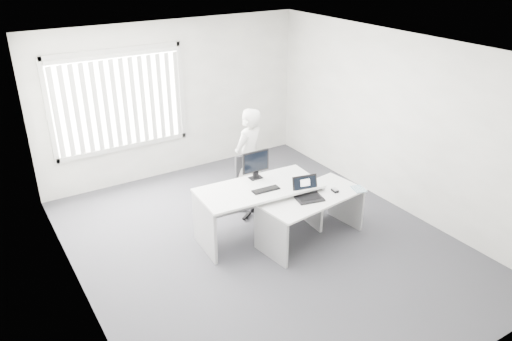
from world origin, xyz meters
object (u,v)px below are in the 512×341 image
monitor (256,165)px  person (249,158)px  office_chair (251,195)px  desk_near (311,208)px  desk_far (259,201)px  laptop (310,190)px

monitor → person: bearing=68.4°
office_chair → person: person is taller
desk_near → desk_far: 0.76m
office_chair → person: size_ratio=0.56×
desk_near → monitor: monitor is taller
desk_near → monitor: size_ratio=3.80×
desk_near → laptop: laptop is taller
desk_near → person: 1.43m
desk_far → office_chair: size_ratio=1.93×
desk_far → office_chair: office_chair is taller
desk_far → person: person is taller
office_chair → person: (0.09, 0.21, 0.54)m
desk_far → office_chair: (0.29, 0.70, -0.29)m
desk_near → desk_far: bearing=133.8°
monitor → desk_far: bearing=-111.6°
desk_near → office_chair: size_ratio=1.74×
desk_far → laptop: size_ratio=4.87×
person → desk_far: bearing=43.7°
desk_near → person: bearing=91.7°
monitor → desk_near: bearing=-56.8°
laptop → monitor: monitor is taller
office_chair → laptop: bearing=-78.0°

